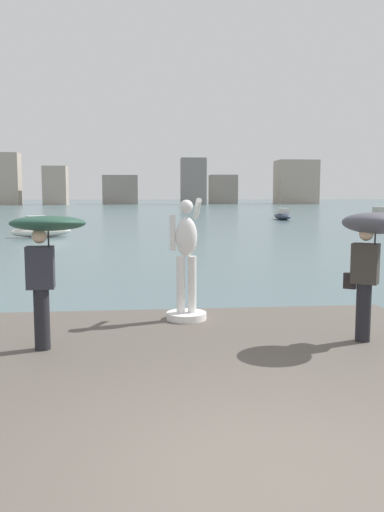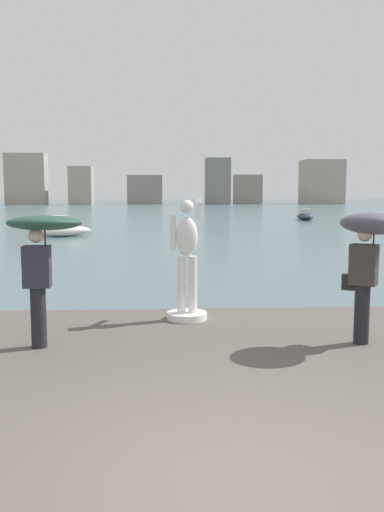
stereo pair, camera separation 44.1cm
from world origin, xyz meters
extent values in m
plane|color=#4C666B|center=(0.00, 40.00, 0.00)|extent=(400.00, 400.00, 0.00)
cube|color=#564F47|center=(0.00, 1.58, 0.20)|extent=(7.63, 9.17, 0.40)
cylinder|color=white|center=(-0.08, 5.31, 0.46)|extent=(0.71, 0.71, 0.12)
cylinder|color=white|center=(-0.18, 5.31, 1.02)|extent=(0.15, 0.15, 1.00)
cylinder|color=white|center=(0.02, 5.31, 1.02)|extent=(0.15, 0.15, 1.00)
ellipsoid|color=white|center=(-0.08, 5.31, 1.87)|extent=(0.38, 0.26, 0.68)
sphere|color=white|center=(-0.08, 5.31, 2.39)|extent=(0.24, 0.24, 0.24)
cylinder|color=white|center=(-0.32, 5.31, 1.94)|extent=(0.10, 0.10, 0.62)
cylinder|color=white|center=(0.14, 5.58, 2.34)|extent=(0.10, 0.59, 0.40)
cylinder|color=black|center=(-2.29, 3.68, 0.84)|extent=(0.22, 0.22, 0.88)
cube|color=#2D2D38|center=(-2.29, 3.68, 1.58)|extent=(0.39, 0.26, 0.60)
sphere|color=beige|center=(-2.29, 3.68, 2.02)|extent=(0.21, 0.21, 0.21)
cylinder|color=#262626|center=(-2.17, 3.72, 1.89)|extent=(0.02, 0.02, 0.52)
ellipsoid|color=#234738|center=(-2.17, 3.72, 2.20)|extent=(1.09, 1.10, 0.28)
cylinder|color=black|center=(2.44, 3.63, 0.84)|extent=(0.22, 0.22, 0.88)
cube|color=#38332D|center=(2.44, 3.63, 1.58)|extent=(0.45, 0.42, 0.60)
sphere|color=beige|center=(2.44, 3.63, 2.02)|extent=(0.21, 0.21, 0.21)
cylinder|color=#262626|center=(2.56, 3.60, 1.87)|extent=(0.02, 0.02, 0.47)
ellipsoid|color=#4C4C56|center=(2.56, 3.60, 2.18)|extent=(1.36, 1.37, 0.40)
cube|color=black|center=(2.27, 3.78, 1.30)|extent=(0.20, 0.19, 0.24)
ellipsoid|color=silver|center=(-6.72, 28.95, 0.34)|extent=(3.75, 2.53, 0.69)
cube|color=beige|center=(-6.97, 28.83, 0.97)|extent=(1.35, 1.22, 0.66)
ellipsoid|color=#2D384C|center=(13.54, 48.83, 0.33)|extent=(1.29, 4.12, 0.66)
cube|color=beige|center=(13.54, 48.52, 0.89)|extent=(0.95, 1.09, 0.55)
cube|color=#A89989|center=(-32.70, 124.46, 5.95)|extent=(9.24, 4.66, 11.90)
cube|color=#A89989|center=(-20.15, 125.29, 4.49)|extent=(5.41, 5.24, 8.98)
cube|color=gray|center=(-5.24, 130.39, 3.55)|extent=(8.57, 4.72, 7.10)
cube|color=gray|center=(12.38, 125.34, 5.53)|extent=(5.97, 4.08, 11.07)
cube|color=gray|center=(20.67, 131.90, 3.65)|extent=(6.84, 4.97, 7.30)
cube|color=#A89989|center=(39.22, 130.40, 5.49)|extent=(9.94, 7.80, 10.98)
camera|label=1|loc=(-0.91, -3.95, 2.61)|focal=37.60mm
camera|label=2|loc=(-0.47, -3.99, 2.61)|focal=37.60mm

